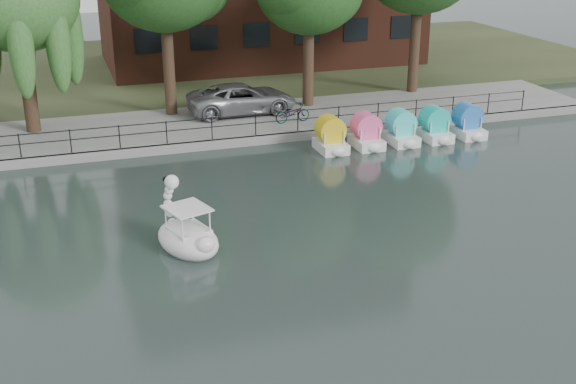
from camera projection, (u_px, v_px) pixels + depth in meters
ground_plane at (315, 286)px, 20.34m from camera, size 120.00×120.00×0.00m
promenade at (200, 127)px, 34.40m from camera, size 40.00×6.00×0.40m
kerb at (213, 145)px, 31.79m from camera, size 40.00×0.25×0.40m
land_strip at (156, 69)px, 46.77m from camera, size 60.00×22.00×0.36m
railing at (212, 123)px, 31.62m from camera, size 32.00×0.05×1.00m
willow_mid at (16, 0)px, 30.88m from camera, size 5.32×5.32×8.15m
minivan at (242, 96)px, 35.55m from camera, size 2.97×6.21×1.71m
bicycle at (292, 112)px, 34.20m from camera, size 0.76×1.77×1.00m
swan_boat at (187, 234)px, 22.50m from camera, size 2.36×2.96×2.19m
pedal_boat_row at (401, 130)px, 32.43m from camera, size 7.95×1.70×1.40m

